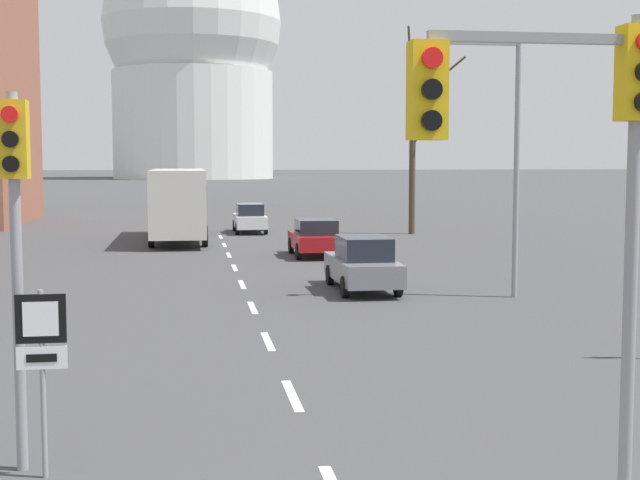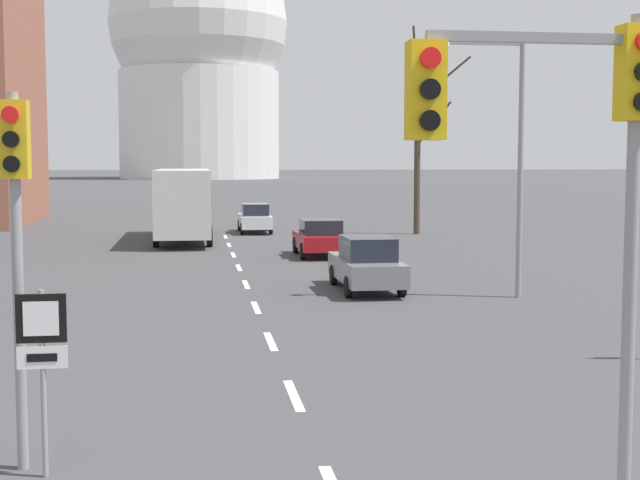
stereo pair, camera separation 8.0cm
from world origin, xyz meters
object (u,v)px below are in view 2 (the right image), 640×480
Objects in this scene: traffic_signal_near_right at (564,142)px; city_bus at (183,199)px; traffic_signal_near_left at (16,208)px; sedan_near_left at (320,237)px; route_sign_post at (42,351)px; sedan_mid_centre at (255,218)px; sedan_near_right at (367,264)px; street_lamp_right at (503,137)px.

traffic_signal_near_right is 0.50× the size of city_bus.
traffic_signal_near_left is 25.72m from sedan_near_left.
route_sign_post is 0.55× the size of sedan_mid_centre.
sedan_mid_centre is at bearing 90.57° from traffic_signal_near_right.
city_bus is at bearing 107.45° from sedan_near_right.
sedan_mid_centre is at bearing 102.45° from street_lamp_right.
traffic_signal_near_left is at bearing 132.94° from route_sign_post.
city_bus reaches higher than sedan_near_left.
traffic_signal_near_left is 0.88× the size of traffic_signal_near_right.
traffic_signal_near_left is 1.11× the size of sedan_mid_centre.
sedan_near_right is at bearing 63.58° from traffic_signal_near_left.
route_sign_post is 17.08m from street_lamp_right.
traffic_signal_near_right is at bearing -89.43° from sedan_mid_centre.
sedan_mid_centre is (-1.83, 22.34, -0.02)m from sedan_near_right.
route_sign_post is at bearing -97.84° from sedan_mid_centre.
city_bus reaches higher than route_sign_post.
city_bus is (-9.14, 19.78, -2.53)m from street_lamp_right.
traffic_signal_near_right is at bearing -25.87° from traffic_signal_near_left.
traffic_signal_near_left is 1.79m from route_sign_post.
street_lamp_right is 1.79× the size of sedan_near_left.
sedan_near_left is (1.42, 27.38, -3.29)m from traffic_signal_near_right.
traffic_signal_near_left is 16.80m from street_lamp_right.
traffic_signal_near_left reaches higher than sedan_near_right.
sedan_mid_centre is (-1.82, 12.50, 0.01)m from sedan_near_left.
route_sign_post is (-5.54, 2.50, -2.49)m from traffic_signal_near_right.
city_bus is at bearing 87.64° from route_sign_post.
traffic_signal_near_right is 17.90m from sedan_near_right.
city_bus is at bearing 124.90° from sedan_near_left.
sedan_near_right is (-3.52, 1.90, -3.76)m from street_lamp_right.
traffic_signal_near_right is (5.87, -2.85, 0.77)m from traffic_signal_near_left.
sedan_near_right is at bearing 85.33° from traffic_signal_near_right.
sedan_mid_centre is 5.99m from city_bus.
street_lamp_right is at bearing 51.39° from route_sign_post.
route_sign_post is 16.60m from sedan_near_right.
street_lamp_right is (4.95, 15.64, 0.50)m from traffic_signal_near_right.
traffic_signal_near_right is at bearing -83.26° from city_bus.
traffic_signal_near_right is 1.32× the size of sedan_near_left.
street_lamp_right reaches higher than city_bus.
traffic_signal_near_right is 0.74× the size of street_lamp_right.
street_lamp_right is 0.67× the size of city_bus.
traffic_signal_near_left is 2.03× the size of route_sign_post.
street_lamp_right is 12.83m from sedan_near_left.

